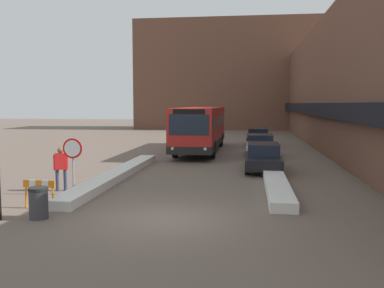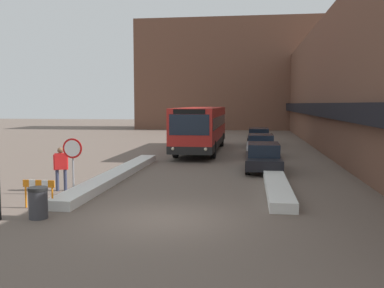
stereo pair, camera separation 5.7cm
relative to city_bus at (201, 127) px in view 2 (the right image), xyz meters
The scene contains 14 objects.
ground_plane 18.45m from the city_bus, 86.87° to the right, with size 160.00×160.00×0.00m, color #66564C.
building_row_right 12.72m from the city_bus, 27.27° to the left, with size 5.50×60.00×9.63m.
building_backdrop_far 29.87m from the city_bus, 88.04° to the left, with size 26.00×8.00×14.64m.
snow_bank_left 12.10m from the city_bus, 102.51° to the right, with size 0.90×12.49×0.34m.
snow_bank_right 11.32m from the city_bus, 65.78° to the right, with size 0.90×14.16×0.35m.
city_bus is the anchor object (origin of this frame).
parked_car_front 9.56m from the city_bus, 63.77° to the right, with size 1.82×4.33×1.42m.
parked_car_middle 4.86m from the city_bus, 27.75° to the right, with size 1.86×4.30×1.43m.
parked_car_back 6.84m from the city_bus, 51.57° to the left, with size 1.86×4.78×1.42m.
stop_sign 15.71m from the city_bus, 101.51° to the right, with size 0.76×0.08×2.15m.
street_lamp 19.64m from the city_bus, 100.73° to the right, with size 1.46×0.36×7.34m.
pedestrian 15.28m from the city_bus, 104.82° to the right, with size 0.52×0.38×1.73m.
trash_bin 19.03m from the city_bus, 98.42° to the right, with size 0.59×0.59×0.95m.
construction_barricade 17.92m from the city_bus, 100.91° to the right, with size 1.10×0.06×0.94m.
Camera 2 is at (2.52, -12.32, 3.45)m, focal length 40.00 mm.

